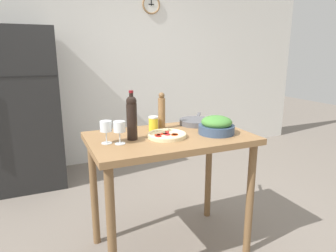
{
  "coord_description": "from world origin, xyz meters",
  "views": [
    {
      "loc": [
        -0.84,
        -1.88,
        1.5
      ],
      "look_at": [
        0.0,
        0.04,
        0.98
      ],
      "focal_mm": 32.0,
      "sensor_mm": 36.0,
      "label": 1
    }
  ],
  "objects_px": {
    "pepper_mill": "(162,111)",
    "salad_bowl": "(216,126)",
    "salt_canister": "(153,124)",
    "cast_iron_skillet": "(196,122)",
    "homemade_pizza": "(167,135)",
    "wine_glass_near": "(119,128)",
    "wine_bottle": "(132,117)",
    "wine_glass_far": "(106,127)",
    "refrigerator": "(22,109)"
  },
  "relations": [
    {
      "from": "wine_glass_near",
      "to": "homemade_pizza",
      "type": "relative_size",
      "value": 0.55
    },
    {
      "from": "salt_canister",
      "to": "wine_glass_near",
      "type": "bearing_deg",
      "value": -145.1
    },
    {
      "from": "pepper_mill",
      "to": "salad_bowl",
      "type": "xyz_separation_m",
      "value": [
        0.31,
        -0.29,
        -0.08
      ]
    },
    {
      "from": "salt_canister",
      "to": "homemade_pizza",
      "type": "bearing_deg",
      "value": -83.23
    },
    {
      "from": "homemade_pizza",
      "to": "salt_canister",
      "type": "xyz_separation_m",
      "value": [
        -0.02,
        0.2,
        0.04
      ]
    },
    {
      "from": "salad_bowl",
      "to": "cast_iron_skillet",
      "type": "distance_m",
      "value": 0.31
    },
    {
      "from": "salad_bowl",
      "to": "salt_canister",
      "type": "xyz_separation_m",
      "value": [
        -0.39,
        0.26,
        -0.0
      ]
    },
    {
      "from": "wine_bottle",
      "to": "cast_iron_skillet",
      "type": "distance_m",
      "value": 0.66
    },
    {
      "from": "wine_bottle",
      "to": "wine_glass_near",
      "type": "xyz_separation_m",
      "value": [
        -0.1,
        -0.06,
        -0.05
      ]
    },
    {
      "from": "pepper_mill",
      "to": "salt_canister",
      "type": "xyz_separation_m",
      "value": [
        -0.08,
        -0.04,
        -0.08
      ]
    },
    {
      "from": "wine_glass_near",
      "to": "cast_iron_skillet",
      "type": "xyz_separation_m",
      "value": [
        0.71,
        0.27,
        -0.08
      ]
    },
    {
      "from": "refrigerator",
      "to": "pepper_mill",
      "type": "distance_m",
      "value": 1.88
    },
    {
      "from": "refrigerator",
      "to": "wine_bottle",
      "type": "height_order",
      "value": "refrigerator"
    },
    {
      "from": "homemade_pizza",
      "to": "salt_canister",
      "type": "distance_m",
      "value": 0.21
    },
    {
      "from": "salad_bowl",
      "to": "cast_iron_skillet",
      "type": "xyz_separation_m",
      "value": [
        0.01,
        0.31,
        -0.04
      ]
    },
    {
      "from": "pepper_mill",
      "to": "cast_iron_skillet",
      "type": "distance_m",
      "value": 0.34
    },
    {
      "from": "wine_bottle",
      "to": "pepper_mill",
      "type": "bearing_deg",
      "value": 33.3
    },
    {
      "from": "refrigerator",
      "to": "salt_canister",
      "type": "bearing_deg",
      "value": -59.21
    },
    {
      "from": "wine_glass_far",
      "to": "wine_glass_near",
      "type": "bearing_deg",
      "value": -30.16
    },
    {
      "from": "salad_bowl",
      "to": "homemade_pizza",
      "type": "height_order",
      "value": "salad_bowl"
    },
    {
      "from": "refrigerator",
      "to": "pepper_mill",
      "type": "height_order",
      "value": "refrigerator"
    },
    {
      "from": "homemade_pizza",
      "to": "cast_iron_skillet",
      "type": "bearing_deg",
      "value": 34.01
    },
    {
      "from": "refrigerator",
      "to": "cast_iron_skillet",
      "type": "xyz_separation_m",
      "value": [
        1.35,
        -1.55,
        0.06
      ]
    },
    {
      "from": "homemade_pizza",
      "to": "salt_canister",
      "type": "bearing_deg",
      "value": 96.77
    },
    {
      "from": "refrigerator",
      "to": "wine_glass_far",
      "type": "relative_size",
      "value": 11.67
    },
    {
      "from": "salad_bowl",
      "to": "wine_glass_far",
      "type": "bearing_deg",
      "value": 174.16
    },
    {
      "from": "wine_bottle",
      "to": "wine_glass_far",
      "type": "relative_size",
      "value": 2.23
    },
    {
      "from": "refrigerator",
      "to": "salt_canister",
      "type": "distance_m",
      "value": 1.87
    },
    {
      "from": "wine_bottle",
      "to": "pepper_mill",
      "type": "relative_size",
      "value": 1.18
    },
    {
      "from": "wine_glass_far",
      "to": "salad_bowl",
      "type": "distance_m",
      "value": 0.79
    },
    {
      "from": "salt_canister",
      "to": "cast_iron_skillet",
      "type": "relative_size",
      "value": 0.28
    },
    {
      "from": "refrigerator",
      "to": "salt_canister",
      "type": "height_order",
      "value": "refrigerator"
    },
    {
      "from": "salt_canister",
      "to": "cast_iron_skillet",
      "type": "xyz_separation_m",
      "value": [
        0.4,
        0.05,
        -0.03
      ]
    },
    {
      "from": "wine_glass_far",
      "to": "pepper_mill",
      "type": "distance_m",
      "value": 0.52
    },
    {
      "from": "salad_bowl",
      "to": "salt_canister",
      "type": "height_order",
      "value": "salad_bowl"
    },
    {
      "from": "wine_glass_near",
      "to": "salt_canister",
      "type": "height_order",
      "value": "wine_glass_near"
    },
    {
      "from": "wine_glass_far",
      "to": "homemade_pizza",
      "type": "relative_size",
      "value": 0.55
    },
    {
      "from": "wine_glass_near",
      "to": "homemade_pizza",
      "type": "height_order",
      "value": "wine_glass_near"
    },
    {
      "from": "refrigerator",
      "to": "salad_bowl",
      "type": "distance_m",
      "value": 2.3
    },
    {
      "from": "pepper_mill",
      "to": "salad_bowl",
      "type": "distance_m",
      "value": 0.43
    },
    {
      "from": "homemade_pizza",
      "to": "cast_iron_skillet",
      "type": "height_order",
      "value": "cast_iron_skillet"
    },
    {
      "from": "refrigerator",
      "to": "cast_iron_skillet",
      "type": "bearing_deg",
      "value": -48.87
    },
    {
      "from": "refrigerator",
      "to": "wine_bottle",
      "type": "relative_size",
      "value": 5.23
    },
    {
      "from": "wine_glass_far",
      "to": "homemade_pizza",
      "type": "bearing_deg",
      "value": -3.36
    },
    {
      "from": "pepper_mill",
      "to": "homemade_pizza",
      "type": "height_order",
      "value": "pepper_mill"
    },
    {
      "from": "wine_bottle",
      "to": "homemade_pizza",
      "type": "distance_m",
      "value": 0.28
    },
    {
      "from": "salt_canister",
      "to": "cast_iron_skillet",
      "type": "height_order",
      "value": "salt_canister"
    },
    {
      "from": "wine_glass_near",
      "to": "homemade_pizza",
      "type": "xyz_separation_m",
      "value": [
        0.34,
        0.02,
        -0.09
      ]
    },
    {
      "from": "homemade_pizza",
      "to": "cast_iron_skillet",
      "type": "relative_size",
      "value": 0.69
    },
    {
      "from": "refrigerator",
      "to": "wine_glass_far",
      "type": "bearing_deg",
      "value": -72.5
    }
  ]
}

